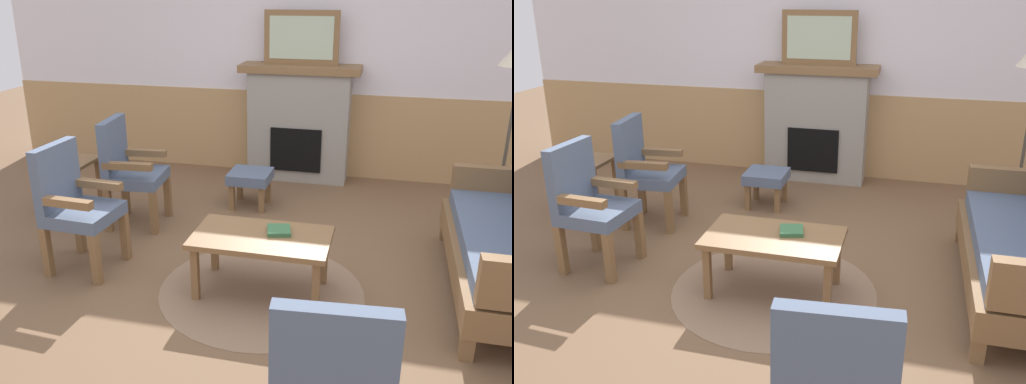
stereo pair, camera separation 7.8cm
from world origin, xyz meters
The scene contains 12 objects.
ground_plane centered at (0.00, 0.00, 0.00)m, with size 14.00×14.00×0.00m, color brown.
wall_back centered at (0.00, 2.60, 1.31)m, with size 7.20×0.14×2.70m.
fireplace centered at (0.00, 2.35, 0.65)m, with size 1.30×0.44×1.28m.
framed_picture centered at (0.00, 2.35, 1.56)m, with size 0.80×0.04×0.56m.
coffee_table centered at (0.17, -0.19, 0.39)m, with size 0.96×0.56×0.44m.
round_rug centered at (0.17, -0.19, 0.00)m, with size 1.48×1.48×0.01m, color #896B51.
book_on_table centered at (0.28, -0.11, 0.46)m, with size 0.16×0.17×0.03m, color #33663D.
footstool centered at (-0.31, 1.38, 0.28)m, with size 0.40×0.40×0.36m.
armchair_near_fireplace centered at (-1.29, -0.16, 0.54)m, with size 0.51×0.51×0.98m.
armchair_by_window_left centered at (-1.27, 0.71, 0.54)m, with size 0.53×0.53×0.98m.
armchair_front_left centered at (0.83, -1.72, 0.54)m, with size 0.52×0.52×0.98m.
side_table centered at (-1.90, 0.76, 0.43)m, with size 0.44×0.44×0.55m.
Camera 1 is at (0.96, -3.55, 2.06)m, focal length 38.33 mm.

